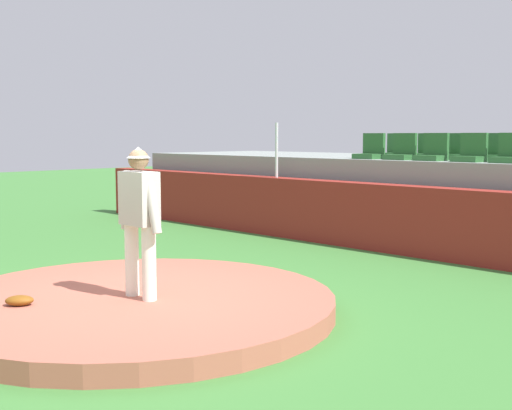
# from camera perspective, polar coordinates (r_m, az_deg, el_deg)

# --- Properties ---
(ground_plane) EXTENTS (60.00, 60.00, 0.00)m
(ground_plane) POSITION_cam_1_polar(r_m,az_deg,el_deg) (7.79, -10.33, -9.25)
(ground_plane) COLOR #3B7733
(pitchers_mound) EXTENTS (4.57, 4.57, 0.22)m
(pitchers_mound) POSITION_cam_1_polar(r_m,az_deg,el_deg) (7.76, -10.34, -8.48)
(pitchers_mound) COLOR #A75946
(pitchers_mound) RESTS_ON ground_plane
(pitcher) EXTENTS (0.72, 0.26, 1.70)m
(pitcher) POSITION_cam_1_polar(r_m,az_deg,el_deg) (7.45, -10.07, -0.51)
(pitcher) COLOR white
(pitcher) RESTS_ON pitchers_mound
(baseball) EXTENTS (0.07, 0.07, 0.07)m
(baseball) POSITION_cam_1_polar(r_m,az_deg,el_deg) (8.02, -10.63, -6.96)
(baseball) COLOR white
(baseball) RESTS_ON pitchers_mound
(fielding_glove) EXTENTS (0.34, 0.36, 0.11)m
(fielding_glove) POSITION_cam_1_polar(r_m,az_deg,el_deg) (7.60, -19.81, -7.79)
(fielding_glove) COLOR brown
(fielding_glove) RESTS_ON pitchers_mound
(brick_barrier) EXTENTS (17.45, 0.40, 1.19)m
(brick_barrier) POSITION_cam_1_polar(r_m,az_deg,el_deg) (11.65, 12.69, -1.25)
(brick_barrier) COLOR maroon
(brick_barrier) RESTS_ON ground_plane
(fence_post_left) EXTENTS (0.06, 0.06, 1.11)m
(fence_post_left) POSITION_cam_1_polar(r_m,az_deg,el_deg) (13.45, 1.80, 4.77)
(fence_post_left) COLOR silver
(fence_post_left) RESTS_ON brick_barrier
(bleacher_platform) EXTENTS (15.87, 3.66, 1.59)m
(bleacher_platform) POSITION_cam_1_polar(r_m,az_deg,el_deg) (13.57, 17.86, 0.47)
(bleacher_platform) COLOR gray
(bleacher_platform) RESTS_ON ground_plane
(stadium_chair_0) EXTENTS (0.48, 0.44, 0.50)m
(stadium_chair_0) POSITION_cam_1_polar(r_m,az_deg,el_deg) (13.12, 9.91, 4.65)
(stadium_chair_0) COLOR #275A2A
(stadium_chair_0) RESTS_ON bleacher_platform
(stadium_chair_1) EXTENTS (0.48, 0.44, 0.50)m
(stadium_chair_1) POSITION_cam_1_polar(r_m,az_deg,el_deg) (12.73, 12.52, 4.56)
(stadium_chair_1) COLOR #275A2A
(stadium_chair_1) RESTS_ON bleacher_platform
(stadium_chair_2) EXTENTS (0.48, 0.44, 0.50)m
(stadium_chair_2) POSITION_cam_1_polar(r_m,az_deg,el_deg) (12.37, 15.08, 4.46)
(stadium_chair_2) COLOR #275A2A
(stadium_chair_2) RESTS_ON bleacher_platform
(stadium_chair_3) EXTENTS (0.48, 0.44, 0.50)m
(stadium_chair_3) POSITION_cam_1_polar(r_m,az_deg,el_deg) (12.01, 18.12, 4.32)
(stadium_chair_3) COLOR #275A2A
(stadium_chair_3) RESTS_ON bleacher_platform
(stadium_chair_4) EXTENTS (0.48, 0.44, 0.50)m
(stadium_chair_4) POSITION_cam_1_polar(r_m,az_deg,el_deg) (11.73, 21.15, 4.18)
(stadium_chair_4) COLOR #275A2A
(stadium_chair_4) RESTS_ON bleacher_platform
(stadium_chair_5) EXTENTS (0.48, 0.44, 0.50)m
(stadium_chair_5) POSITION_cam_1_polar(r_m,az_deg,el_deg) (13.89, 11.94, 4.68)
(stadium_chair_5) COLOR #275A2A
(stadium_chair_5) RESTS_ON bleacher_platform
(stadium_chair_6) EXTENTS (0.48, 0.44, 0.50)m
(stadium_chair_6) POSITION_cam_1_polar(r_m,az_deg,el_deg) (13.51, 14.55, 4.58)
(stadium_chair_6) COLOR #275A2A
(stadium_chair_6) RESTS_ON bleacher_platform
(stadium_chair_7) EXTENTS (0.48, 0.44, 0.50)m
(stadium_chair_7) POSITION_cam_1_polar(r_m,az_deg,el_deg) (13.18, 17.16, 4.48)
(stadium_chair_7) COLOR #275A2A
(stadium_chair_7) RESTS_ON bleacher_platform
(stadium_chair_8) EXTENTS (0.48, 0.44, 0.50)m
(stadium_chair_8) POSITION_cam_1_polar(r_m,az_deg,el_deg) (12.86, 20.02, 4.35)
(stadium_chair_8) COLOR #275A2A
(stadium_chair_8) RESTS_ON bleacher_platform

